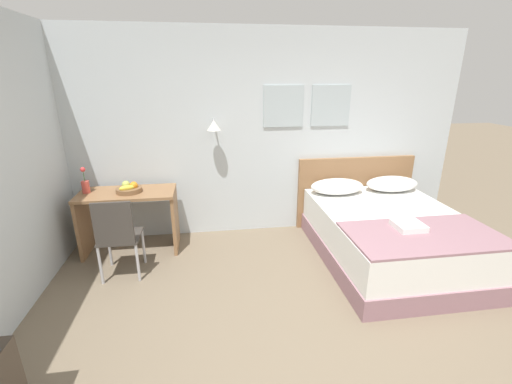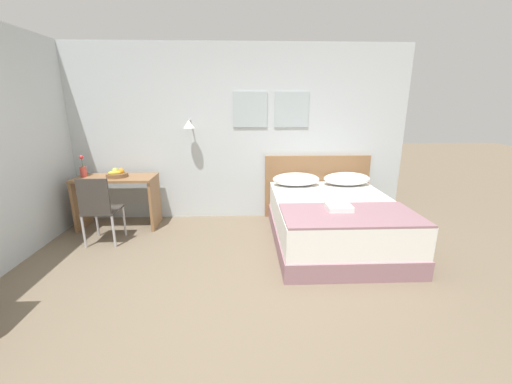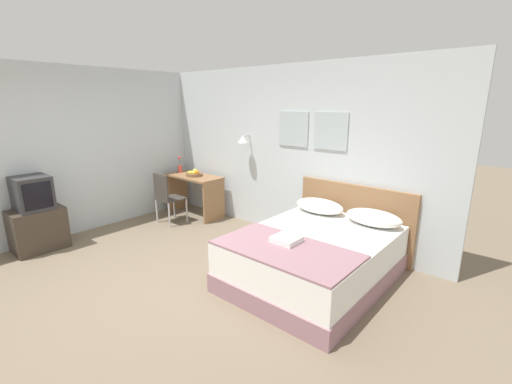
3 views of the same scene
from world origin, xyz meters
The scene contains 12 objects.
ground_plane centered at (0.00, 0.00, 0.00)m, with size 24.00×24.00×0.00m, color #756651.
wall_back centered at (0.01, 2.55, 1.33)m, with size 5.53×0.31×2.65m.
bed centered at (1.42, 1.46, 0.29)m, with size 1.55×2.01×0.59m.
headboard centered at (1.42, 2.50, 0.50)m, with size 1.67×0.06×1.00m.
pillow_left centered at (1.03, 2.21, 0.69)m, with size 0.71×0.41×0.19m.
pillow_right centered at (1.81, 2.21, 0.69)m, with size 0.71×0.41×0.19m.
throw_blanket centered at (1.42, 0.88, 0.60)m, with size 1.50×0.81×0.02m.
folded_towel_near_foot centered at (1.33, 1.02, 0.65)m, with size 0.28×0.27×0.06m.
desk centered at (-1.62, 2.15, 0.53)m, with size 1.12×0.54×0.77m.
desk_chair centered at (-1.61, 1.51, 0.53)m, with size 0.41×0.41×0.91m.
fruit_bowl centered at (-1.58, 2.14, 0.81)m, with size 0.30×0.30×0.13m.
flower_vase centered at (-2.08, 2.18, 0.87)m, with size 0.09×0.09×0.31m.
Camera 2 is at (0.24, -2.35, 1.79)m, focal length 22.00 mm.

